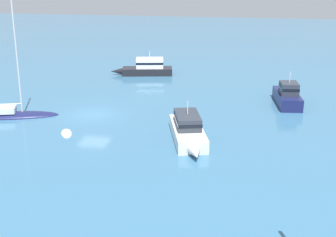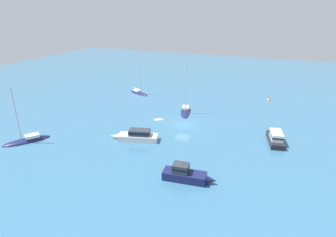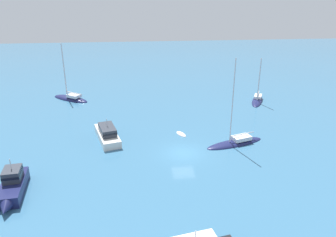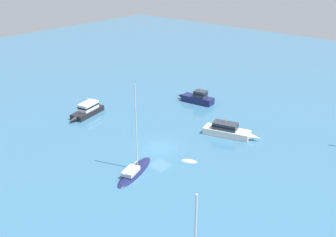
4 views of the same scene
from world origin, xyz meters
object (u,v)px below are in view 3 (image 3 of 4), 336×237
at_px(sloop, 71,98).
at_px(yacht, 235,143).
at_px(launch, 12,186).
at_px(dinghy, 181,134).
at_px(sailboat, 257,100).
at_px(powerboat, 107,133).

height_order(sloop, yacht, yacht).
distance_m(launch, yacht, 24.18).
bearing_deg(sloop, dinghy, 171.22).
height_order(dinghy, sloop, sloop).
bearing_deg(sailboat, sloop, -72.48).
bearing_deg(dinghy, launch, -81.21).
bearing_deg(launch, powerboat, 138.52).
relative_size(dinghy, sloop, 0.22).
relative_size(powerboat, sloop, 0.82).
height_order(powerboat, sloop, sloop).
distance_m(sailboat, sloop, 30.49).
bearing_deg(powerboat, dinghy, -103.09).
bearing_deg(sloop, sailboat, -152.36).
relative_size(launch, sailboat, 0.89).
xyz_separation_m(launch, sailboat, (-30.81, -22.81, -0.65)).
xyz_separation_m(launch, dinghy, (-16.77, -11.19, -0.80)).
xyz_separation_m(powerboat, sloop, (7.03, -15.87, -0.60)).
xyz_separation_m(dinghy, sloop, (16.20, -15.53, 0.15)).
xyz_separation_m(powerboat, sailboat, (-23.21, -11.95, -0.61)).
height_order(dinghy, sailboat, sailboat).
distance_m(powerboat, yacht, 15.51).
distance_m(launch, sloop, 26.74).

